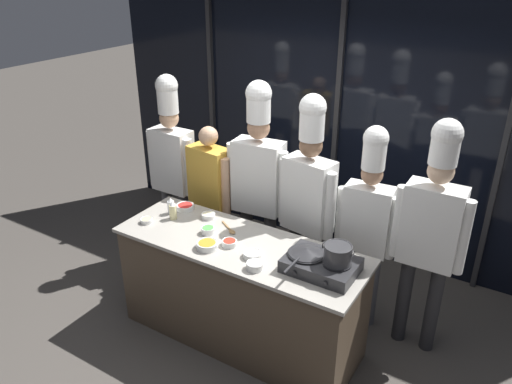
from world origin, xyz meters
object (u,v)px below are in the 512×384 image
at_px(prep_bowl_bell_pepper, 185,207).
at_px(prep_bowl_carrots, 207,245).
at_px(frying_pan, 306,251).
at_px(chef_line, 308,192).
at_px(squeeze_bottle_oil, 173,211).
at_px(chef_sous, 258,175).
at_px(portable_stove, 321,265).
at_px(squeeze_bottle_clear, 171,206).
at_px(prep_bowl_chili_flakes, 229,243).
at_px(chef_pastry, 367,217).
at_px(prep_bowl_scallions, 208,230).
at_px(prep_bowl_shrimp, 252,254).
at_px(prep_bowl_noodles, 208,215).
at_px(chef_apprentice, 432,224).
at_px(chef_head, 172,158).
at_px(serving_spoon_slotted, 231,230).
at_px(person_guest, 210,189).
at_px(stock_pot, 338,254).
at_px(prep_bowl_onion, 255,265).
at_px(prep_bowl_ginger, 147,220).

bearing_deg(prep_bowl_bell_pepper, prep_bowl_carrots, -37.18).
xyz_separation_m(frying_pan, chef_line, (-0.33, 0.69, 0.11)).
bearing_deg(squeeze_bottle_oil, chef_sous, 57.49).
relative_size(portable_stove, frying_pan, 1.06).
height_order(squeeze_bottle_clear, prep_bowl_chili_flakes, squeeze_bottle_clear).
distance_m(prep_bowl_chili_flakes, chef_pastry, 1.15).
distance_m(prep_bowl_scallions, chef_pastry, 1.31).
bearing_deg(prep_bowl_shrimp, chef_line, 85.06).
height_order(frying_pan, chef_line, chef_line).
bearing_deg(prep_bowl_noodles, prep_bowl_bell_pepper, 175.73).
distance_m(squeeze_bottle_clear, prep_bowl_shrimp, 1.01).
height_order(prep_bowl_bell_pepper, chef_sous, chef_sous).
bearing_deg(chef_sous, squeeze_bottle_clear, 44.65).
xyz_separation_m(prep_bowl_chili_flakes, chef_sous, (-0.22, 0.80, 0.23)).
distance_m(chef_line, chef_apprentice, 1.03).
bearing_deg(prep_bowl_shrimp, frying_pan, 14.26).
bearing_deg(portable_stove, chef_head, 159.77).
bearing_deg(prep_bowl_bell_pepper, chef_line, 24.25).
distance_m(frying_pan, chef_sous, 1.14).
xyz_separation_m(frying_pan, squeeze_bottle_oil, (-1.30, 0.06, -0.05)).
bearing_deg(serving_spoon_slotted, prep_bowl_shrimp, -33.62).
xyz_separation_m(chef_head, person_guest, (0.52, -0.07, -0.19)).
bearing_deg(prep_bowl_carrots, frying_pan, 13.20).
distance_m(prep_bowl_chili_flakes, chef_head, 1.48).
relative_size(prep_bowl_carrots, prep_bowl_noodles, 1.40).
relative_size(prep_bowl_scallions, person_guest, 0.07).
distance_m(prep_bowl_shrimp, chef_sous, 0.99).
xyz_separation_m(serving_spoon_slotted, chef_apprentice, (1.46, 0.57, 0.21)).
height_order(squeeze_bottle_oil, prep_bowl_noodles, squeeze_bottle_oil).
distance_m(squeeze_bottle_oil, serving_spoon_slotted, 0.55).
height_order(portable_stove, person_guest, person_guest).
bearing_deg(stock_pot, prep_bowl_carrots, -169.58).
xyz_separation_m(squeeze_bottle_clear, person_guest, (0.02, 0.55, -0.05)).
bearing_deg(prep_bowl_carrots, serving_spoon_slotted, 89.51).
bearing_deg(squeeze_bottle_clear, person_guest, 87.90).
relative_size(prep_bowl_scallions, chef_apprentice, 0.06).
height_order(prep_bowl_carrots, person_guest, person_guest).
distance_m(prep_bowl_shrimp, prep_bowl_carrots, 0.37).
relative_size(frying_pan, prep_bowl_chili_flakes, 4.01).
distance_m(chef_pastry, chef_apprentice, 0.52).
bearing_deg(squeeze_bottle_oil, prep_bowl_onion, -15.71).
bearing_deg(stock_pot, prep_bowl_bell_pepper, 171.23).
height_order(prep_bowl_carrots, chef_line, chef_line).
xyz_separation_m(prep_bowl_scallions, prep_bowl_carrots, (0.13, -0.19, 0.00)).
bearing_deg(chef_pastry, chef_sous, -4.24).
relative_size(prep_bowl_shrimp, prep_bowl_carrots, 0.83).
relative_size(stock_pot, prep_bowl_carrots, 1.33).
bearing_deg(person_guest, prep_bowl_carrots, 132.89).
distance_m(prep_bowl_chili_flakes, chef_line, 0.84).
relative_size(prep_bowl_ginger, prep_bowl_scallions, 0.93).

